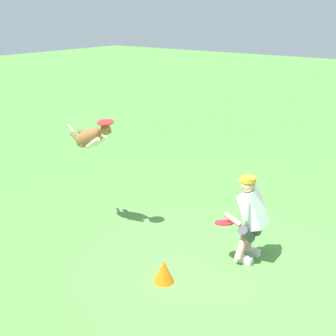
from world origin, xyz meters
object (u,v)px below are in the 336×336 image
object	(u,v)px
dog	(91,137)
frisbee_held	(224,223)
person	(250,216)
frisbee_flying	(105,122)
training_cone	(164,271)

from	to	relation	value
dog	frisbee_held	bearing A→B (deg)	6.87
person	dog	distance (m)	2.87
frisbee_flying	frisbee_held	world-z (taller)	frisbee_flying
person	training_cone	size ratio (longest dim) A/B	3.99
person	frisbee_held	xyz separation A→B (m)	(0.29, 0.26, -0.09)
frisbee_held	dog	bearing A→B (deg)	7.24
frisbee_held	training_cone	distance (m)	1.15
frisbee_flying	training_cone	distance (m)	2.51
person	dog	xyz separation A→B (m)	(2.67, 0.56, 0.88)
person	frisbee_flying	bearing A→B (deg)	10.11
dog	frisbee_flying	xyz separation A→B (m)	(-0.35, -0.00, 0.30)
frisbee_flying	frisbee_held	bearing A→B (deg)	-171.56
dog	frisbee_flying	world-z (taller)	frisbee_flying
person	frisbee_held	size ratio (longest dim) A/B	4.70
dog	frisbee_flying	size ratio (longest dim) A/B	3.74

